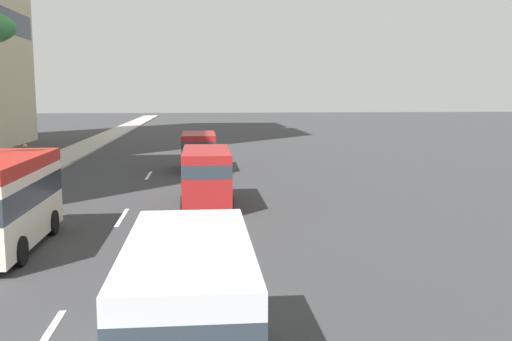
{
  "coord_description": "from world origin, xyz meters",
  "views": [
    {
      "loc": [
        -5.16,
        -3.12,
        4.81
      ],
      "look_at": [
        16.74,
        -5.22,
        1.78
      ],
      "focal_mm": 39.9,
      "sensor_mm": 36.0,
      "label": 1
    }
  ],
  "objects": [
    {
      "name": "van_fourth",
      "position": [
        3.59,
        -2.89,
        1.42
      ],
      "size": [
        4.83,
        2.11,
        2.49
      ],
      "color": "silver",
      "rests_on": "ground_plane"
    },
    {
      "name": "ground_plane",
      "position": [
        31.5,
        0.0,
        0.0
      ],
      "size": [
        198.0,
        198.0,
        0.0
      ],
      "primitive_type": "plane",
      "color": "#38383A"
    },
    {
      "name": "sidewalk_right",
      "position": [
        31.5,
        7.08,
        0.07
      ],
      "size": [
        162.0,
        2.84,
        0.15
      ],
      "primitive_type": "cube",
      "color": "#B2ADA3",
      "rests_on": "ground_plane"
    },
    {
      "name": "minibus_third",
      "position": [
        12.55,
        3.0,
        1.57
      ],
      "size": [
        6.12,
        2.29,
        2.85
      ],
      "rotation": [
        0.0,
        0.0,
        3.14
      ],
      "color": "silver",
      "rests_on": "ground_plane"
    },
    {
      "name": "van_second",
      "position": [
        30.11,
        -2.93,
        1.32
      ],
      "size": [
        4.78,
        2.15,
        2.31
      ],
      "color": "#A51E1E",
      "rests_on": "ground_plane"
    },
    {
      "name": "pedestrian_mid_block",
      "position": [
        28.33,
        6.96,
        1.11
      ],
      "size": [
        0.3,
        0.34,
        1.73
      ],
      "rotation": [
        0.0,
        0.0,
        1.64
      ],
      "color": "beige",
      "rests_on": "sidewalk_right"
    },
    {
      "name": "lane_stripe_far",
      "position": [
        28.08,
        0.0,
        0.01
      ],
      "size": [
        3.2,
        0.16,
        0.01
      ],
      "primitive_type": "cube",
      "color": "silver",
      "rests_on": "ground_plane"
    },
    {
      "name": "van_lead",
      "position": [
        18.76,
        -3.3,
        1.38
      ],
      "size": [
        5.02,
        2.09,
        2.42
      ],
      "color": "#A51E1E",
      "rests_on": "ground_plane"
    },
    {
      "name": "lane_stripe_mid",
      "position": [
        16.81,
        0.0,
        0.01
      ],
      "size": [
        3.2,
        0.16,
        0.01
      ],
      "primitive_type": "cube",
      "color": "silver",
      "rests_on": "ground_plane"
    }
  ]
}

